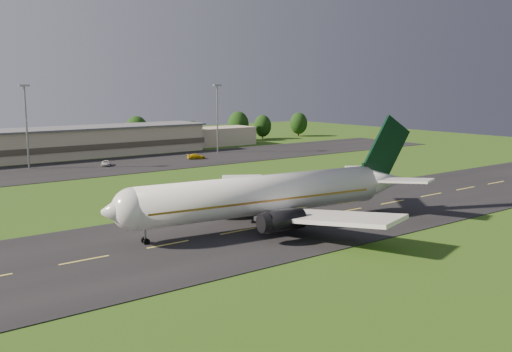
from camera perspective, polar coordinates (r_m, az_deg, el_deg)
ground at (r=74.54m, az=-8.77°, el=-6.84°), size 360.00×360.00×0.00m
taxiway at (r=74.52m, az=-8.77°, el=-6.80°), size 220.00×30.00×0.10m
apron at (r=140.91m, az=-22.82°, el=0.14°), size 260.00×30.00×0.10m
airliner at (r=81.94m, az=1.13°, el=-1.92°), size 51.19×41.86×15.57m
terminal at (r=165.26m, az=-22.85°, el=2.75°), size 145.00×16.00×8.40m
light_mast_centre at (r=148.62m, az=-22.02°, el=5.55°), size 2.40×1.20×20.35m
light_mast_east at (r=171.35m, az=-3.89°, el=6.58°), size 2.40×1.20×20.35m
tree_line at (r=182.30m, az=-16.23°, el=4.04°), size 198.85×9.30×10.61m
service_vehicle_c at (r=148.36m, az=-14.79°, el=1.24°), size 3.90×5.01×1.27m
service_vehicle_d at (r=157.30m, az=-6.00°, el=1.96°), size 5.31×3.39×1.43m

